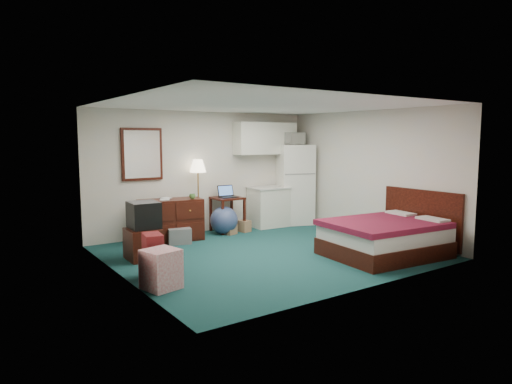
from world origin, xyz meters
TOP-DOWN VIEW (x-y plane):
  - floor at (0.00, 0.00)m, footprint 5.00×4.50m
  - ceiling at (0.00, 0.00)m, footprint 5.00×4.50m
  - walls at (0.00, 0.00)m, footprint 5.01×4.51m
  - mirror at (-1.35, 2.22)m, footprint 0.80×0.06m
  - upper_cabinets at (1.45, 2.08)m, footprint 1.50×0.35m
  - headboard at (2.46, -1.28)m, footprint 0.06×1.56m
  - dresser at (-0.97, 1.80)m, footprint 1.23×0.67m
  - floor_lamp at (-0.25, 2.05)m, footprint 0.40×0.40m
  - desk at (0.37, 1.93)m, footprint 0.58×0.58m
  - exercise_ball at (0.18, 1.76)m, footprint 0.67×0.67m
  - kitchen_counter at (1.42, 1.91)m, footprint 0.81×0.64m
  - fridge at (2.13, 1.88)m, footprint 0.95×0.95m
  - bed at (1.48, -1.28)m, footprint 1.96×1.59m
  - tv_stand at (-1.90, 0.80)m, footprint 0.52×0.56m
  - suitcase at (-2.14, -0.22)m, footprint 0.30×0.42m
  - retail_box at (-2.24, -0.74)m, footprint 0.50×0.50m
  - file_bin at (-0.95, 1.49)m, footprint 0.49×0.42m
  - cardboard_box_a at (0.27, 1.65)m, footprint 0.28×0.25m
  - cardboard_box_b at (0.64, 1.71)m, footprint 0.24×0.27m
  - laptop at (0.35, 1.86)m, footprint 0.37×0.30m
  - crt_tv at (-1.86, 0.85)m, footprint 0.49×0.52m
  - microwave at (2.10, 1.94)m, footprint 0.54×0.36m
  - book_a at (-1.19, 1.78)m, footprint 0.17×0.09m
  - book_b at (-1.07, 1.93)m, footprint 0.16×0.04m
  - mug at (-0.60, 1.62)m, footprint 0.13×0.11m

SIDE VIEW (x-z plane):
  - floor at x=0.00m, z-range -0.01..0.01m
  - cardboard_box_a at x=0.27m, z-range 0.00..0.19m
  - cardboard_box_b at x=0.64m, z-range 0.00..0.24m
  - file_bin at x=-0.95m, z-range 0.00..0.29m
  - tv_stand at x=-1.90m, z-range 0.00..0.50m
  - retail_box at x=-2.24m, z-range 0.00..0.52m
  - exercise_ball at x=0.18m, z-range 0.00..0.57m
  - bed at x=1.48m, z-range 0.00..0.59m
  - suitcase at x=-2.14m, z-range 0.00..0.62m
  - desk at x=0.37m, z-range 0.00..0.73m
  - dresser at x=-0.97m, z-range 0.00..0.80m
  - kitchen_counter at x=1.42m, z-range 0.00..0.85m
  - headboard at x=2.46m, z-range 0.05..1.05m
  - crt_tv at x=-1.86m, z-range 0.50..0.93m
  - floor_lamp at x=-0.25m, z-range 0.00..1.53m
  - laptop at x=0.35m, z-range 0.73..0.97m
  - mug at x=-0.60m, z-range 0.80..0.92m
  - fridge at x=2.13m, z-range 0.00..1.81m
  - book_b at x=-1.07m, z-range 0.80..1.01m
  - book_a at x=-1.19m, z-range 0.80..1.04m
  - walls at x=0.00m, z-range 0.00..2.50m
  - mirror at x=-1.35m, z-range 1.15..2.15m
  - upper_cabinets at x=1.45m, z-range 1.60..2.30m
  - microwave at x=2.10m, z-range 1.81..2.15m
  - ceiling at x=0.00m, z-range 2.50..2.50m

